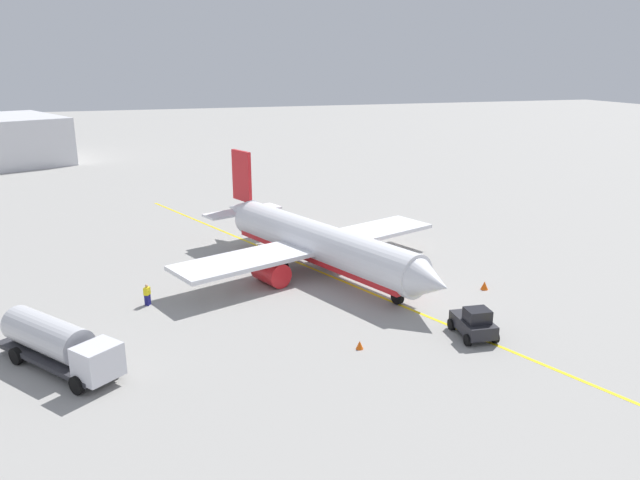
% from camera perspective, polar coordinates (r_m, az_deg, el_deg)
% --- Properties ---
extents(ground_plane, '(400.00, 400.00, 0.00)m').
position_cam_1_polar(ground_plane, '(55.51, -0.00, -2.97)').
color(ground_plane, '#9E9B96').
extents(airplane, '(29.67, 26.73, 9.52)m').
position_cam_1_polar(airplane, '(55.09, -0.33, -0.30)').
color(airplane, white).
rests_on(airplane, ground).
extents(fuel_tanker, '(9.53, 8.10, 3.15)m').
position_cam_1_polar(fuel_tanker, '(41.40, -23.21, -8.80)').
color(fuel_tanker, '#2D2D33').
rests_on(fuel_tanker, ground).
extents(pushback_tug, '(3.77, 2.60, 2.20)m').
position_cam_1_polar(pushback_tug, '(43.87, 14.14, -7.51)').
color(pushback_tug, '#232328').
rests_on(pushback_tug, ground).
extents(refueling_worker, '(0.63, 0.58, 1.71)m').
position_cam_1_polar(refueling_worker, '(49.78, -15.78, -4.95)').
color(refueling_worker, navy).
rests_on(refueling_worker, ground).
extents(safety_cone_nose, '(0.64, 0.64, 0.71)m').
position_cam_1_polar(safety_cone_nose, '(53.03, 15.06, -4.10)').
color(safety_cone_nose, '#F2590F').
rests_on(safety_cone_nose, ground).
extents(safety_cone_wingtip, '(0.52, 0.52, 0.57)m').
position_cam_1_polar(safety_cone_wingtip, '(41.24, 3.71, -9.71)').
color(safety_cone_wingtip, '#F2590F').
rests_on(safety_cone_wingtip, ground).
extents(distant_hangar, '(29.21, 26.47, 8.53)m').
position_cam_1_polar(distant_hangar, '(128.70, -27.53, 8.26)').
color(distant_hangar, silver).
rests_on(distant_hangar, ground).
extents(taxi_line_marking, '(66.40, 25.35, 0.01)m').
position_cam_1_polar(taxi_line_marking, '(55.51, -0.00, -2.97)').
color(taxi_line_marking, yellow).
rests_on(taxi_line_marking, ground).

